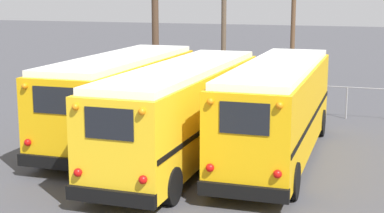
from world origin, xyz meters
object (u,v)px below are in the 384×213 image
(school_bus_1, at_px, (184,109))
(school_bus_2, at_px, (278,107))
(school_bus_0, at_px, (122,96))
(utility_pole, at_px, (224,18))

(school_bus_1, relative_size, school_bus_2, 1.06)
(school_bus_0, height_order, utility_pole, utility_pole)
(school_bus_1, distance_m, utility_pole, 13.59)
(school_bus_2, bearing_deg, utility_pole, 113.59)
(school_bus_0, relative_size, school_bus_2, 0.94)
(school_bus_1, bearing_deg, utility_pole, 100.20)
(school_bus_0, xyz_separation_m, school_bus_2, (5.80, -0.34, 0.00))
(school_bus_1, height_order, utility_pole, utility_pole)
(school_bus_0, relative_size, utility_pole, 1.22)
(school_bus_0, bearing_deg, school_bus_2, -3.31)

